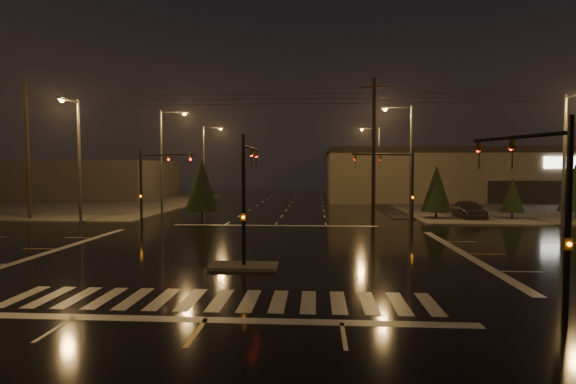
# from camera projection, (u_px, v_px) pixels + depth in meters

# --- Properties ---
(ground) EXTENTS (140.00, 140.00, 0.00)m
(ground) POSITION_uv_depth(u_px,v_px,m) (256.00, 251.00, 24.21)
(ground) COLOR black
(ground) RESTS_ON ground
(sidewalk_ne) EXTENTS (36.00, 36.00, 0.12)m
(sidewalk_ne) POSITION_uv_depth(u_px,v_px,m) (547.00, 206.00, 52.19)
(sidewalk_ne) COLOR #44413D
(sidewalk_ne) RESTS_ON ground
(sidewalk_nw) EXTENTS (36.00, 36.00, 0.12)m
(sidewalk_nw) POSITION_uv_depth(u_px,v_px,m) (50.00, 204.00, 56.01)
(sidewalk_nw) COLOR #44413D
(sidewalk_nw) RESTS_ON ground
(median_island) EXTENTS (3.00, 1.60, 0.15)m
(median_island) POSITION_uv_depth(u_px,v_px,m) (244.00, 266.00, 20.22)
(median_island) COLOR #44413D
(median_island) RESTS_ON ground
(crosswalk) EXTENTS (15.00, 2.60, 0.01)m
(crosswalk) POSITION_uv_depth(u_px,v_px,m) (220.00, 300.00, 15.24)
(crosswalk) COLOR beige
(crosswalk) RESTS_ON ground
(stop_bar_near) EXTENTS (16.00, 0.50, 0.01)m
(stop_bar_near) POSITION_uv_depth(u_px,v_px,m) (206.00, 320.00, 13.24)
(stop_bar_near) COLOR beige
(stop_bar_near) RESTS_ON ground
(stop_bar_far) EXTENTS (16.00, 0.50, 0.01)m
(stop_bar_far) POSITION_uv_depth(u_px,v_px,m) (275.00, 225.00, 35.17)
(stop_bar_far) COLOR beige
(stop_bar_far) RESTS_ON ground
(retail_building) EXTENTS (60.20, 28.30, 7.20)m
(retail_building) POSITION_uv_depth(u_px,v_px,m) (527.00, 173.00, 67.60)
(retail_building) COLOR #766C54
(retail_building) RESTS_ON ground
(commercial_block) EXTENTS (30.00, 18.00, 5.60)m
(commercial_block) POSITION_uv_depth(u_px,v_px,m) (65.00, 180.00, 68.15)
(commercial_block) COLOR #433F3B
(commercial_block) RESTS_ON ground
(signal_mast_median) EXTENTS (0.25, 4.59, 6.00)m
(signal_mast_median) POSITION_uv_depth(u_px,v_px,m) (247.00, 184.00, 20.95)
(signal_mast_median) COLOR black
(signal_mast_median) RESTS_ON ground
(signal_mast_ne) EXTENTS (4.84, 1.86, 6.00)m
(signal_mast_ne) POSITION_uv_depth(u_px,v_px,m) (400.00, 178.00, 33.50)
(signal_mast_ne) COLOR black
(signal_mast_ne) RESTS_ON ground
(signal_mast_nw) EXTENTS (4.84, 1.86, 6.00)m
(signal_mast_nw) POSITION_uv_depth(u_px,v_px,m) (152.00, 177.00, 34.71)
(signal_mast_nw) COLOR black
(signal_mast_nw) RESTS_ON ground
(signal_mast_se) EXTENTS (1.55, 3.87, 6.00)m
(signal_mast_se) POSITION_uv_depth(u_px,v_px,m) (546.00, 194.00, 13.64)
(signal_mast_se) COLOR black
(signal_mast_se) RESTS_ON ground
(streetlight_1) EXTENTS (2.77, 0.32, 10.00)m
(streetlight_1) POSITION_uv_depth(u_px,v_px,m) (164.00, 154.00, 42.55)
(streetlight_1) COLOR #38383A
(streetlight_1) RESTS_ON ground
(streetlight_2) EXTENTS (2.77, 0.32, 10.00)m
(streetlight_2) POSITION_uv_depth(u_px,v_px,m) (206.00, 158.00, 58.50)
(streetlight_2) COLOR #38383A
(streetlight_2) RESTS_ON ground
(streetlight_3) EXTENTS (2.77, 0.32, 10.00)m
(streetlight_3) POSITION_uv_depth(u_px,v_px,m) (408.00, 153.00, 39.13)
(streetlight_3) COLOR #38383A
(streetlight_3) RESTS_ON ground
(streetlight_4) EXTENTS (2.77, 0.32, 10.00)m
(streetlight_4) POSITION_uv_depth(u_px,v_px,m) (377.00, 158.00, 59.07)
(streetlight_4) COLOR #38383A
(streetlight_4) RESTS_ON ground
(streetlight_5) EXTENTS (0.32, 2.77, 10.00)m
(streetlight_5) POSITION_uv_depth(u_px,v_px,m) (77.00, 152.00, 36.07)
(streetlight_5) COLOR #38383A
(streetlight_5) RESTS_ON ground
(streetlight_6) EXTENTS (0.32, 2.77, 10.00)m
(streetlight_6) POSITION_uv_depth(u_px,v_px,m) (567.00, 151.00, 33.65)
(streetlight_6) COLOR #38383A
(streetlight_6) RESTS_ON ground
(utility_pole_0) EXTENTS (2.20, 0.32, 12.00)m
(utility_pole_0) POSITION_uv_depth(u_px,v_px,m) (28.00, 150.00, 39.24)
(utility_pole_0) COLOR black
(utility_pole_0) RESTS_ON ground
(utility_pole_1) EXTENTS (2.20, 0.32, 12.00)m
(utility_pole_1) POSITION_uv_depth(u_px,v_px,m) (374.00, 149.00, 37.33)
(utility_pole_1) COLOR black
(utility_pole_1) RESTS_ON ground
(conifer_0) EXTENTS (2.61, 2.61, 4.78)m
(conifer_0) POSITION_uv_depth(u_px,v_px,m) (436.00, 188.00, 39.44)
(conifer_0) COLOR black
(conifer_0) RESTS_ON ground
(conifer_1) EXTENTS (1.93, 1.93, 3.71)m
(conifer_1) POSITION_uv_depth(u_px,v_px,m) (513.00, 195.00, 38.88)
(conifer_1) COLOR black
(conifer_1) RESTS_ON ground
(conifer_3) EXTENTS (2.98, 2.98, 5.36)m
(conifer_3) POSITION_uv_depth(u_px,v_px,m) (202.00, 185.00, 40.35)
(conifer_3) COLOR black
(conifer_3) RESTS_ON ground
(car_parked) EXTENTS (2.08, 4.97, 1.68)m
(car_parked) POSITION_uv_depth(u_px,v_px,m) (469.00, 209.00, 39.93)
(car_parked) COLOR black
(car_parked) RESTS_ON ground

